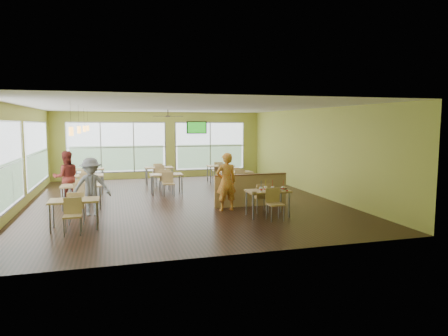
% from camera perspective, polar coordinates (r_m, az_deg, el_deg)
% --- Properties ---
extents(room, '(12.00, 12.04, 3.20)m').
position_cam_1_polar(room, '(13.70, -6.24, 1.97)').
color(room, black).
rests_on(room, ground).
extents(window_bays, '(9.24, 10.24, 2.38)m').
position_cam_1_polar(window_bays, '(16.60, -17.06, 2.06)').
color(window_bays, white).
rests_on(window_bays, room).
extents(main_table, '(1.22, 1.52, 0.87)m').
position_cam_1_polar(main_table, '(11.48, 6.26, -3.75)').
color(main_table, tan).
rests_on(main_table, floor).
extents(half_wall_divider, '(2.40, 0.14, 1.04)m').
position_cam_1_polar(half_wall_divider, '(12.84, 3.83, -3.15)').
color(half_wall_divider, tan).
rests_on(half_wall_divider, floor).
extents(dining_tables, '(6.92, 8.72, 0.87)m').
position_cam_1_polar(dining_tables, '(15.37, -11.11, -1.27)').
color(dining_tables, tan).
rests_on(dining_tables, floor).
extents(pendant_lights, '(0.11, 7.31, 0.86)m').
position_cam_1_polar(pendant_lights, '(14.19, -19.65, 5.24)').
color(pendant_lights, '#2D2119').
rests_on(pendant_lights, ceiling).
extents(ceiling_fan, '(1.25, 1.25, 0.29)m').
position_cam_1_polar(ceiling_fan, '(16.63, -8.01, 7.35)').
color(ceiling_fan, '#2D2119').
rests_on(ceiling_fan, ceiling).
extents(tv_backwall, '(1.00, 0.07, 0.60)m').
position_cam_1_polar(tv_backwall, '(19.79, -3.93, 5.79)').
color(tv_backwall, black).
rests_on(tv_backwall, wall_back).
extents(man_plaid, '(0.68, 0.48, 1.77)m').
position_cam_1_polar(man_plaid, '(12.10, 0.31, -1.98)').
color(man_plaid, orange).
rests_on(man_plaid, floor).
extents(patron_maroon, '(0.97, 0.83, 1.74)m').
position_cam_1_polar(patron_maroon, '(14.27, -21.60, -1.22)').
color(patron_maroon, maroon).
rests_on(patron_maroon, floor).
extents(patron_grey, '(1.13, 0.71, 1.67)m').
position_cam_1_polar(patron_grey, '(12.10, -18.46, -2.54)').
color(patron_grey, slate).
rests_on(patron_grey, floor).
extents(cup_blue, '(0.09, 0.09, 0.34)m').
position_cam_1_polar(cup_blue, '(11.15, 5.31, -3.06)').
color(cup_blue, white).
rests_on(cup_blue, main_table).
extents(cup_yellow, '(0.10, 0.10, 0.37)m').
position_cam_1_polar(cup_yellow, '(11.26, 5.95, -2.96)').
color(cup_yellow, white).
rests_on(cup_yellow, main_table).
extents(cup_red_near, '(0.10, 0.10, 0.35)m').
position_cam_1_polar(cup_red_near, '(11.28, 6.94, -2.96)').
color(cup_red_near, white).
rests_on(cup_red_near, main_table).
extents(cup_red_far, '(0.09, 0.09, 0.33)m').
position_cam_1_polar(cup_red_far, '(11.42, 8.44, -2.90)').
color(cup_red_far, white).
rests_on(cup_red_far, main_table).
extents(food_basket, '(0.22, 0.22, 0.05)m').
position_cam_1_polar(food_basket, '(11.70, 8.50, -2.86)').
color(food_basket, black).
rests_on(food_basket, main_table).
extents(ketchup_cup, '(0.06, 0.06, 0.03)m').
position_cam_1_polar(ketchup_cup, '(11.37, 9.00, -3.22)').
color(ketchup_cup, '#A91719').
rests_on(ketchup_cup, main_table).
extents(wrapper_left, '(0.17, 0.16, 0.04)m').
position_cam_1_polar(wrapper_left, '(11.00, 4.36, -3.45)').
color(wrapper_left, olive).
rests_on(wrapper_left, main_table).
extents(wrapper_mid, '(0.23, 0.21, 0.05)m').
position_cam_1_polar(wrapper_mid, '(11.52, 6.74, -3.00)').
color(wrapper_mid, olive).
rests_on(wrapper_mid, main_table).
extents(wrapper_right, '(0.18, 0.17, 0.04)m').
position_cam_1_polar(wrapper_right, '(11.37, 7.92, -3.17)').
color(wrapper_right, olive).
rests_on(wrapper_right, main_table).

